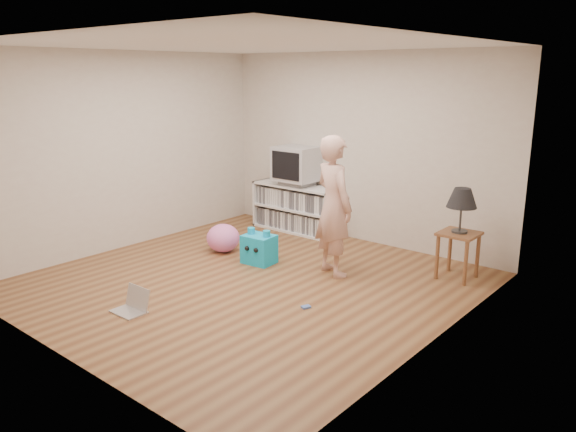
# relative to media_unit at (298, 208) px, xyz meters

# --- Properties ---
(ground) EXTENTS (4.50, 4.50, 0.00)m
(ground) POSITION_rel_media_unit_xyz_m (0.94, -2.04, -0.35)
(ground) COLOR brown
(ground) RESTS_ON ground
(walls) EXTENTS (4.52, 4.52, 2.60)m
(walls) POSITION_rel_media_unit_xyz_m (0.94, -2.04, 0.95)
(walls) COLOR beige
(walls) RESTS_ON ground
(ceiling) EXTENTS (4.50, 4.50, 0.01)m
(ceiling) POSITION_rel_media_unit_xyz_m (0.94, -2.04, 2.25)
(ceiling) COLOR white
(ceiling) RESTS_ON walls
(media_unit) EXTENTS (1.40, 0.45, 0.70)m
(media_unit) POSITION_rel_media_unit_xyz_m (0.00, 0.00, 0.00)
(media_unit) COLOR white
(media_unit) RESTS_ON ground
(dvd_deck) EXTENTS (0.45, 0.35, 0.07)m
(dvd_deck) POSITION_rel_media_unit_xyz_m (0.00, -0.02, 0.39)
(dvd_deck) COLOR gray
(dvd_deck) RESTS_ON media_unit
(crt_tv) EXTENTS (0.60, 0.53, 0.50)m
(crt_tv) POSITION_rel_media_unit_xyz_m (0.00, -0.02, 0.67)
(crt_tv) COLOR #AFAFB4
(crt_tv) RESTS_ON dvd_deck
(side_table) EXTENTS (0.42, 0.42, 0.55)m
(side_table) POSITION_rel_media_unit_xyz_m (2.69, -0.39, 0.07)
(side_table) COLOR brown
(side_table) RESTS_ON ground
(table_lamp) EXTENTS (0.34, 0.34, 0.52)m
(table_lamp) POSITION_rel_media_unit_xyz_m (2.69, -0.39, 0.59)
(table_lamp) COLOR #333333
(table_lamp) RESTS_ON side_table
(person) EXTENTS (0.70, 0.59, 1.64)m
(person) POSITION_rel_media_unit_xyz_m (1.50, -1.19, 0.47)
(person) COLOR #D9A694
(person) RESTS_ON ground
(laptop) EXTENTS (0.34, 0.28, 0.23)m
(laptop) POSITION_rel_media_unit_xyz_m (0.60, -3.35, -0.29)
(laptop) COLOR silver
(laptop) RESTS_ON ground
(playing_cards) EXTENTS (0.09, 0.11, 0.02)m
(playing_cards) POSITION_rel_media_unit_xyz_m (1.88, -2.18, -0.34)
(playing_cards) COLOR #4A6EC6
(playing_cards) RESTS_ON ground
(plush_blue) EXTENTS (0.41, 0.36, 0.44)m
(plush_blue) POSITION_rel_media_unit_xyz_m (0.58, -1.47, -0.16)
(plush_blue) COLOR #0AA3D8
(plush_blue) RESTS_ON ground
(plush_pink) EXTENTS (0.54, 0.54, 0.37)m
(plush_pink) POSITION_rel_media_unit_xyz_m (-0.11, -1.44, -0.16)
(plush_pink) COLOR pink
(plush_pink) RESTS_ON ground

